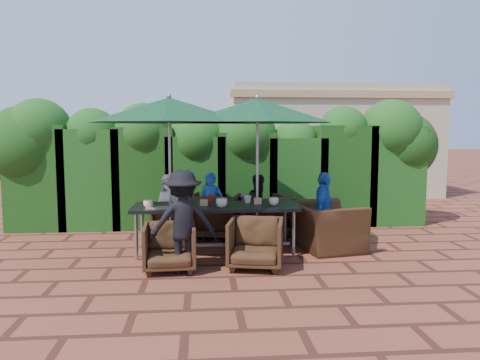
{
  "coord_description": "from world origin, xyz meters",
  "views": [
    {
      "loc": [
        -0.39,
        -7.05,
        1.9
      ],
      "look_at": [
        0.23,
        0.4,
        1.12
      ],
      "focal_mm": 35.0,
      "sensor_mm": 36.0,
      "label": 1
    }
  ],
  "objects": [
    {
      "name": "cup_d",
      "position": [
        0.35,
        0.32,
        0.81
      ],
      "size": [
        0.13,
        0.13,
        0.12
      ],
      "primitive_type": "imported",
      "color": "beige",
      "rests_on": "dining_table"
    },
    {
      "name": "adult_near_left",
      "position": [
        -0.64,
        -0.82,
        0.69
      ],
      "size": [
        0.94,
        0.55,
        1.39
      ],
      "primitive_type": "imported",
      "rotation": [
        0.0,
        0.0,
        3.32
      ],
      "color": "black",
      "rests_on": "ground"
    },
    {
      "name": "cup_c",
      "position": [
        -0.09,
        -0.05,
        0.82
      ],
      "size": [
        0.17,
        0.17,
        0.14
      ],
      "primitive_type": "imported",
      "color": "beige",
      "rests_on": "dining_table"
    },
    {
      "name": "umbrella_right",
      "position": [
        0.49,
        0.22,
        2.21
      ],
      "size": [
        2.4,
        2.4,
        2.46
      ],
      "color": "gray",
      "rests_on": "ground"
    },
    {
      "name": "pedestrian_a",
      "position": [
        1.54,
        4.25,
        0.8
      ],
      "size": [
        1.51,
        0.58,
        1.61
      ],
      "primitive_type": "imported",
      "rotation": [
        0.0,
        0.0,
        3.12
      ],
      "color": "#298D26",
      "rests_on": "ground"
    },
    {
      "name": "umbrella_left",
      "position": [
        -0.87,
        0.17,
        2.21
      ],
      "size": [
        2.48,
        2.48,
        2.46
      ],
      "color": "gray",
      "rests_on": "ground"
    },
    {
      "name": "chair_far_right",
      "position": [
        0.78,
        1.23,
        0.41
      ],
      "size": [
        1.01,
        0.98,
        0.82
      ],
      "primitive_type": "imported",
      "rotation": [
        0.0,
        0.0,
        3.51
      ],
      "color": "black",
      "rests_on": "ground"
    },
    {
      "name": "chair_near_right",
      "position": [
        0.36,
        -0.72,
        0.38
      ],
      "size": [
        0.87,
        0.83,
        0.76
      ],
      "primitive_type": "imported",
      "rotation": [
        0.0,
        0.0,
        -0.21
      ],
      "color": "black",
      "rests_on": "ground"
    },
    {
      "name": "cup_b",
      "position": [
        -0.77,
        0.29,
        0.82
      ],
      "size": [
        0.16,
        0.16,
        0.15
      ],
      "primitive_type": "imported",
      "color": "beige",
      "rests_on": "dining_table"
    },
    {
      "name": "number_block_right",
      "position": [
        0.5,
        0.21,
        0.8
      ],
      "size": [
        0.12,
        0.06,
        0.1
      ],
      "primitive_type": "cube",
      "color": "tan",
      "rests_on": "dining_table"
    },
    {
      "name": "dining_table",
      "position": [
        -0.18,
        0.17,
        0.68
      ],
      "size": [
        2.56,
        0.9,
        0.75
      ],
      "color": "black",
      "rests_on": "ground"
    },
    {
      "name": "chair_far_mid",
      "position": [
        -0.17,
        1.17,
        0.44
      ],
      "size": [
        1.01,
        0.97,
        0.87
      ],
      "primitive_type": "imported",
      "rotation": [
        0.0,
        0.0,
        2.9
      ],
      "color": "black",
      "rests_on": "ground"
    },
    {
      "name": "ground",
      "position": [
        0.0,
        0.0,
        0.0
      ],
      "size": [
        80.0,
        80.0,
        0.0
      ],
      "primitive_type": "plane",
      "color": "brown",
      "rests_on": "ground"
    },
    {
      "name": "child_right",
      "position": [
        0.37,
        1.21,
        0.38
      ],
      "size": [
        0.31,
        0.27,
        0.77
      ],
      "primitive_type": "imported",
      "rotation": [
        0.0,
        0.0,
        -0.18
      ],
      "color": "#92499E",
      "rests_on": "ground"
    },
    {
      "name": "adult_end_right",
      "position": [
        1.56,
        0.2,
        0.63
      ],
      "size": [
        0.62,
        0.82,
        1.25
      ],
      "primitive_type": "imported",
      "rotation": [
        0.0,
        0.0,
        1.19
      ],
      "color": "blue",
      "rests_on": "ground"
    },
    {
      "name": "number_block_left",
      "position": [
        -0.35,
        0.12,
        0.8
      ],
      "size": [
        0.12,
        0.06,
        0.1
      ],
      "primitive_type": "cube",
      "color": "tan",
      "rests_on": "dining_table"
    },
    {
      "name": "pedestrian_c",
      "position": [
        3.36,
        4.27,
        0.82
      ],
      "size": [
        1.15,
        0.97,
        1.64
      ],
      "primitive_type": "imported",
      "rotation": [
        0.0,
        0.0,
        2.58
      ],
      "color": "gray",
      "rests_on": "ground"
    },
    {
      "name": "adult_far_left",
      "position": [
        -0.94,
        1.17,
        0.58
      ],
      "size": [
        0.66,
        0.54,
        1.17
      ],
      "primitive_type": "imported",
      "rotation": [
        0.0,
        0.0,
        -0.4
      ],
      "color": "silver",
      "rests_on": "ground"
    },
    {
      "name": "adult_far_mid",
      "position": [
        -0.23,
        1.04,
        0.59
      ],
      "size": [
        0.51,
        0.47,
        1.18
      ],
      "primitive_type": "imported",
      "rotation": [
        0.0,
        0.0,
        -0.32
      ],
      "color": "blue",
      "rests_on": "ground"
    },
    {
      "name": "ketchup_bottle",
      "position": [
        -0.25,
        0.19,
        0.83
      ],
      "size": [
        0.04,
        0.04,
        0.17
      ],
      "primitive_type": "cylinder",
      "color": "#B20C0A",
      "rests_on": "dining_table"
    },
    {
      "name": "adult_far_right",
      "position": [
        0.64,
        1.07,
        0.57
      ],
      "size": [
        0.63,
        0.52,
        1.14
      ],
      "primitive_type": "imported",
      "rotation": [
        0.0,
        0.0,
        0.4
      ],
      "color": "black",
      "rests_on": "ground"
    },
    {
      "name": "cup_e",
      "position": [
        0.73,
        0.08,
        0.81
      ],
      "size": [
        0.16,
        0.16,
        0.12
      ],
      "primitive_type": "imported",
      "color": "beige",
      "rests_on": "dining_table"
    },
    {
      "name": "chair_far_left",
      "position": [
        -0.91,
        1.19,
        0.36
      ],
      "size": [
        0.7,
        0.66,
        0.71
      ],
      "primitive_type": "imported",
      "rotation": [
        0.0,
        0.0,
        3.12
      ],
      "color": "black",
      "rests_on": "ground"
    },
    {
      "name": "hedge_wall",
      "position": [
        -0.15,
        2.32,
        1.38
      ],
      "size": [
        9.1,
        1.6,
        2.55
      ],
      "color": "#12350E",
      "rests_on": "ground"
    },
    {
      "name": "pedestrian_b",
      "position": [
        2.76,
        4.3,
        0.8
      ],
      "size": [
        0.86,
        0.65,
        1.6
      ],
      "primitive_type": "imported",
      "rotation": [
        0.0,
        0.0,
        2.89
      ],
      "color": "#C24471",
      "rests_on": "ground"
    },
    {
      "name": "child_left",
      "position": [
        -0.54,
        1.13,
        0.38
      ],
      "size": [
        0.34,
        0.31,
        0.75
      ],
      "primitive_type": "imported",
      "rotation": [
        0.0,
        0.0,
        -0.41
      ],
      "color": "#C24471",
      "rests_on": "ground"
    },
    {
      "name": "chair_near_left",
      "position": [
        -0.83,
        -0.74,
        0.36
      ],
      "size": [
        0.73,
        0.69,
        0.72
      ],
      "primitive_type": "imported",
      "rotation": [
        0.0,
        0.0,
        0.05
      ],
      "color": "black",
      "rests_on": "ground"
    },
    {
      "name": "cup_a",
      "position": [
        -1.19,
        -0.02,
        0.81
      ],
      "size": [
        0.15,
        0.15,
        0.12
      ],
      "primitive_type": "imported",
      "color": "beige",
      "rests_on": "dining_table"
    },
    {
      "name": "serving_tray",
      "position": [
        -1.04,
        -0.06,
        0.76
      ],
      "size": [
        0.35,
        0.25,
        0.02
      ],
      "primitive_type": "cube",
      "color": "#A3714E",
      "rests_on": "dining_table"
    },
    {
      "name": "building",
      "position": [
        3.5,
        6.99,
        1.61
      ],
      "size": [
        6.2,
        3.08,
        3.2
      ],
      "color": "tan",
      "rests_on": "ground"
    },
    {
      "name": "chair_end_right",
      "position": [
        1.59,
        0.22,
        0.5
      ],
      "size": [
        0.95,
        1.26,
        1.0
      ],
      "primitive_type": "imported",
      "rotation": [
        0.0,
        0.0,
        1.76
      ],
      "color": "black",
      "rests_on": "ground"
    },
    {
      "name": "sauce_bottle",
      "position": [
        -0.26,
        0.25,
        0.83
      ],
      "size": [
        0.04,
        0.04,
        0.17
      ],
      "primitive_type": "cylinder",
      "color": "#4C230C",
      "rests_on": "dining_table"
    }
  ]
}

